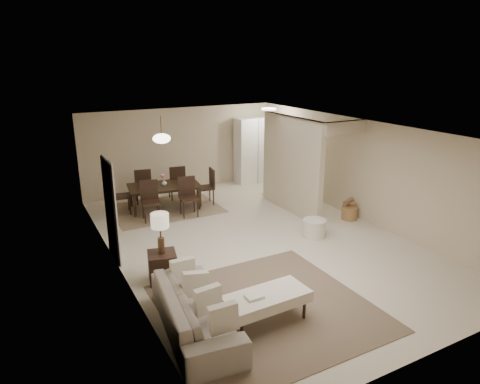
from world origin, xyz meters
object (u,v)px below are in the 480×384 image
wicker_basket (349,213)px  pantry_cabinet (254,150)px  side_table (163,267)px  ottoman_bench (267,299)px  round_pouf (314,228)px  sofa (195,311)px  dining_table (165,197)px

wicker_basket → pantry_cabinet: bearing=95.5°
pantry_cabinet → side_table: size_ratio=3.84×
ottoman_bench → wicker_basket: 4.99m
pantry_cabinet → round_pouf: (-1.07, -4.63, -0.85)m
side_table → round_pouf: bearing=4.8°
sofa → ottoman_bench: size_ratio=1.69×
round_pouf → pantry_cabinet: bearing=76.9°
ottoman_bench → round_pouf: bearing=38.6°
pantry_cabinet → wicker_basket: (0.40, -4.15, -0.88)m
pantry_cabinet → round_pouf: pantry_cabinet is taller
pantry_cabinet → sofa: pantry_cabinet is taller
dining_table → ottoman_bench: bearing=-84.9°
sofa → dining_table: bearing=-7.1°
sofa → side_table: size_ratio=4.17×
ottoman_bench → dining_table: (0.30, 5.70, -0.05)m
pantry_cabinet → sofa: (-4.80, -6.61, -0.72)m
round_pouf → wicker_basket: bearing=18.1°
sofa → side_table: bearing=5.3°
side_table → wicker_basket: side_table is taller
wicker_basket → round_pouf: bearing=-161.9°
pantry_cabinet → wicker_basket: pantry_cabinet is taller
sofa → wicker_basket: bearing=-57.7°
sofa → side_table: sofa is taller
ottoman_bench → wicker_basket: (4.15, 2.76, -0.21)m
side_table → wicker_basket: size_ratio=1.39×
dining_table → wicker_basket: bearing=-29.2°
ottoman_bench → pantry_cabinet: bearing=59.6°
ottoman_bench → round_pouf: 3.52m
ottoman_bench → side_table: 2.22m
wicker_basket → side_table: bearing=-171.3°
sofa → round_pouf: bearing=-55.0°
side_table → wicker_basket: (5.15, 0.79, -0.11)m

